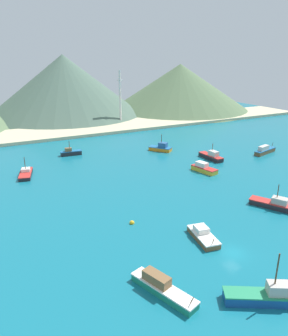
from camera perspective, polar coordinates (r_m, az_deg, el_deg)
The scene contains 16 objects.
ground at distance 78.15m, azimuth 0.50°, elevation -3.99°, with size 260.00×280.00×0.50m.
fishing_boat_1 at distance 47.89m, azimuth 21.13°, elevation -20.36°, with size 10.81×7.68×7.46m.
fishing_boat_2 at distance 92.29m, azimuth -20.15°, elevation -0.91°, with size 4.92×9.12×5.11m.
fishing_boat_3 at distance 107.35m, azimuth -12.82°, elevation 2.69°, with size 6.86×2.58×4.80m.
fishing_boat_4 at distance 73.99m, azimuth 22.06°, elevation -5.92°, with size 6.96×9.84×5.45m.
fishing_boat_5 at distance 58.76m, azimuth 10.36°, elevation -11.61°, with size 4.17×7.90×2.10m.
fishing_boat_6 at distance 113.68m, azimuth 20.56°, elevation 2.92°, with size 10.40×4.57×2.91m.
fishing_boat_7 at distance 91.20m, azimuth 10.51°, elevation -0.05°, with size 4.28×8.09×2.59m.
fishing_boat_9 at distance 102.63m, azimuth 11.82°, elevation 2.06°, with size 2.85×9.27×5.23m.
fishing_boat_10 at distance 109.82m, azimuth 3.01°, elevation 3.59°, with size 7.07×7.83×5.68m.
fishing_boat_11 at distance 46.59m, azimuth 3.16°, elevation -20.28°, with size 5.42×10.62×2.52m.
buoy_1 at distance 62.93m, azimuth -2.13°, elevation -9.66°, with size 0.94×0.94×0.94m.
beach_strip at distance 140.51m, azimuth -13.06°, elevation 6.39°, with size 247.00×23.95×1.20m, color beige.
hill_central at distance 178.61m, azimuth -13.89°, elevation 13.89°, with size 82.44×82.44×31.42m.
hill_east at distance 194.69m, azimuth 6.34°, elevation 13.95°, with size 82.26×82.26×26.31m.
radio_tower at distance 152.09m, azimuth -4.24°, elevation 12.34°, with size 2.45×1.96×24.54m.
Camera 1 is at (-33.84, -33.37, 30.50)m, focal length 34.49 mm.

